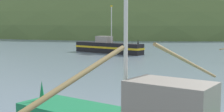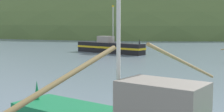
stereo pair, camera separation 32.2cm
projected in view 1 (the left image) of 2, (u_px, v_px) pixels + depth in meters
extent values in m
ellipsoid|color=#516B38|center=(136.00, 33.00, 152.19)|extent=(190.33, 152.27, 57.04)
ellipsoid|color=#516B38|center=(25.00, 30.00, 255.59)|extent=(187.18, 149.74, 90.11)
ellipsoid|color=#47703D|center=(8.00, 30.00, 257.40)|extent=(161.45, 129.16, 94.91)
cube|color=black|center=(108.00, 48.00, 44.07)|extent=(10.85, 6.15, 1.48)
cube|color=gold|center=(108.00, 47.00, 44.06)|extent=(10.96, 6.21, 0.27)
cone|color=black|center=(138.00, 41.00, 40.75)|extent=(0.26, 0.26, 0.70)
cube|color=gray|center=(104.00, 39.00, 44.42)|extent=(2.55, 2.19, 0.92)
cylinder|color=silver|center=(111.00, 25.00, 43.35)|extent=(0.12, 0.12, 5.01)
cube|color=gold|center=(111.00, 6.00, 43.09)|extent=(0.34, 0.18, 0.20)
cone|color=#197A47|center=(42.00, 90.00, 11.21)|extent=(0.26, 0.26, 0.70)
cube|color=gray|center=(170.00, 104.00, 8.28)|extent=(2.59, 2.08, 1.21)
cylinder|color=silver|center=(126.00, 57.00, 8.98)|extent=(0.12, 0.12, 3.57)
cylinder|color=#997F4C|center=(30.00, 108.00, 5.59)|extent=(2.30, 5.74, 1.94)
cylinder|color=#997F4C|center=(191.00, 64.00, 11.94)|extent=(2.30, 5.74, 1.94)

